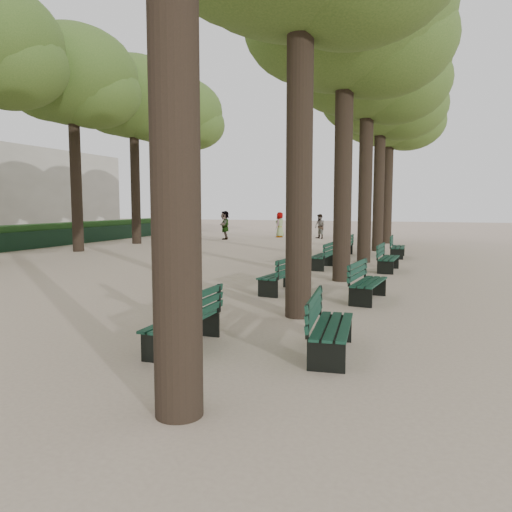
% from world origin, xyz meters
% --- Properties ---
extents(ground, '(120.00, 120.00, 0.00)m').
position_xyz_m(ground, '(0.00, 0.00, 0.00)').
color(ground, '#C5AC95').
rests_on(ground, ground).
extents(tree_central_2, '(6.00, 6.00, 9.95)m').
position_xyz_m(tree_central_2, '(1.50, 8.00, 7.65)').
color(tree_central_2, '#33261C').
rests_on(tree_central_2, ground).
extents(tree_central_3, '(6.00, 6.00, 9.95)m').
position_xyz_m(tree_central_3, '(1.50, 13.00, 7.65)').
color(tree_central_3, '#33261C').
rests_on(tree_central_3, ground).
extents(tree_central_4, '(6.00, 6.00, 9.95)m').
position_xyz_m(tree_central_4, '(1.50, 18.00, 7.65)').
color(tree_central_4, '#33261C').
rests_on(tree_central_4, ground).
extents(tree_central_5, '(6.00, 6.00, 9.95)m').
position_xyz_m(tree_central_5, '(1.50, 23.00, 7.65)').
color(tree_central_5, '#33261C').
rests_on(tree_central_5, ground).
extents(tree_far_3, '(6.00, 6.00, 10.45)m').
position_xyz_m(tree_far_3, '(-12.00, 13.00, 8.14)').
color(tree_far_3, '#33261C').
rests_on(tree_far_3, ground).
extents(tree_far_4, '(6.00, 6.00, 10.45)m').
position_xyz_m(tree_far_4, '(-12.00, 18.00, 8.14)').
color(tree_far_4, '#33261C').
rests_on(tree_far_4, ground).
extents(tree_far_5, '(6.00, 6.00, 10.45)m').
position_xyz_m(tree_far_5, '(-12.00, 23.00, 8.14)').
color(tree_far_5, '#33261C').
rests_on(tree_far_5, ground).
extents(bench_left_0, '(0.58, 1.80, 0.92)m').
position_xyz_m(bench_left_0, '(0.37, 0.25, 0.27)').
color(bench_left_0, black).
rests_on(bench_left_0, ground).
extents(bench_left_1, '(0.78, 1.86, 0.92)m').
position_xyz_m(bench_left_1, '(0.37, 5.55, 0.27)').
color(bench_left_1, black).
rests_on(bench_left_1, ground).
extents(bench_left_2, '(0.63, 1.82, 0.92)m').
position_xyz_m(bench_left_2, '(0.37, 10.59, 0.27)').
color(bench_left_2, black).
rests_on(bench_left_2, ground).
extents(bench_left_3, '(0.58, 1.80, 0.92)m').
position_xyz_m(bench_left_3, '(0.37, 15.11, 0.27)').
color(bench_left_3, black).
rests_on(bench_left_3, ground).
extents(bench_right_0, '(0.75, 1.85, 0.92)m').
position_xyz_m(bench_right_0, '(2.63, 0.66, 0.27)').
color(bench_right_0, black).
rests_on(bench_right_0, ground).
extents(bench_right_1, '(0.74, 1.85, 0.92)m').
position_xyz_m(bench_right_1, '(2.63, 5.14, 0.27)').
color(bench_right_1, black).
rests_on(bench_right_1, ground).
extents(bench_right_2, '(0.64, 1.82, 0.92)m').
position_xyz_m(bench_right_2, '(2.63, 10.64, 0.27)').
color(bench_right_2, black).
rests_on(bench_right_2, ground).
extents(bench_right_3, '(0.61, 1.81, 0.92)m').
position_xyz_m(bench_right_3, '(2.63, 15.21, 0.27)').
color(bench_right_3, black).
rests_on(bench_right_3, ground).
extents(man_with_map, '(0.64, 0.68, 1.62)m').
position_xyz_m(man_with_map, '(-0.10, 1.07, 0.81)').
color(man_with_map, black).
rests_on(man_with_map, ground).
extents(pedestrian_a, '(0.81, 0.74, 1.61)m').
position_xyz_m(pedestrian_a, '(-2.95, 25.43, 0.80)').
color(pedestrian_a, '#262628').
rests_on(pedestrian_a, ground).
extents(pedestrian_b, '(0.64, 1.20, 1.77)m').
position_xyz_m(pedestrian_b, '(-0.06, 25.93, 0.88)').
color(pedestrian_b, '#262628').
rests_on(pedestrian_b, ground).
extents(pedestrian_d, '(0.46, 0.88, 1.71)m').
position_xyz_m(pedestrian_d, '(-5.81, 25.89, 0.86)').
color(pedestrian_d, '#262628').
rests_on(pedestrian_d, ground).
extents(pedestrian_e, '(0.92, 1.72, 1.83)m').
position_xyz_m(pedestrian_e, '(-8.54, 22.78, 0.91)').
color(pedestrian_e, '#262628').
rests_on(pedestrian_e, ground).
extents(building_far, '(12.00, 16.00, 7.00)m').
position_xyz_m(building_far, '(-33.00, 30.00, 3.50)').
color(building_far, '#B7B2A3').
rests_on(building_far, ground).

